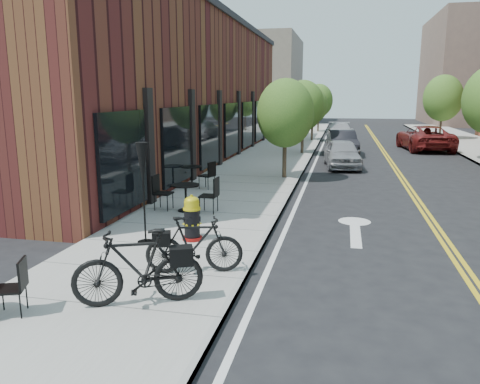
# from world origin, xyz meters

# --- Properties ---
(ground) EXTENTS (120.00, 120.00, 0.00)m
(ground) POSITION_xyz_m (0.00, 0.00, 0.00)
(ground) COLOR black
(ground) RESTS_ON ground
(sidewalk_near) EXTENTS (4.00, 70.00, 0.12)m
(sidewalk_near) POSITION_xyz_m (-2.00, 10.00, 0.06)
(sidewalk_near) COLOR #9E9B93
(sidewalk_near) RESTS_ON ground
(building_near) EXTENTS (5.00, 28.00, 7.00)m
(building_near) POSITION_xyz_m (-6.50, 14.00, 3.50)
(building_near) COLOR #451616
(building_near) RESTS_ON ground
(bg_building_left) EXTENTS (8.00, 14.00, 10.00)m
(bg_building_left) POSITION_xyz_m (-8.00, 48.00, 5.00)
(bg_building_left) COLOR #726656
(bg_building_left) RESTS_ON ground
(bg_building_right) EXTENTS (10.00, 16.00, 12.00)m
(bg_building_right) POSITION_xyz_m (16.00, 50.00, 6.00)
(bg_building_right) COLOR brown
(bg_building_right) RESTS_ON ground
(tree_near_a) EXTENTS (2.20, 2.20, 3.81)m
(tree_near_a) POSITION_xyz_m (-0.60, 9.00, 2.60)
(tree_near_a) COLOR #382B1E
(tree_near_a) RESTS_ON sidewalk_near
(tree_near_b) EXTENTS (2.30, 2.30, 3.98)m
(tree_near_b) POSITION_xyz_m (-0.60, 17.00, 2.71)
(tree_near_b) COLOR #382B1E
(tree_near_b) RESTS_ON sidewalk_near
(tree_near_c) EXTENTS (2.10, 2.10, 3.67)m
(tree_near_c) POSITION_xyz_m (-0.60, 25.00, 2.53)
(tree_near_c) COLOR #382B1E
(tree_near_c) RESTS_ON sidewalk_near
(tree_near_d) EXTENTS (2.40, 2.40, 4.11)m
(tree_near_d) POSITION_xyz_m (-0.60, 33.00, 2.79)
(tree_near_d) COLOR #382B1E
(tree_near_d) RESTS_ON sidewalk_near
(tree_far_c) EXTENTS (2.80, 2.80, 4.62)m
(tree_far_c) POSITION_xyz_m (8.60, 28.00, 3.06)
(tree_far_c) COLOR #382B1E
(tree_far_c) RESTS_ON sidewalk_far
(fire_hydrant) EXTENTS (0.58, 0.58, 1.03)m
(fire_hydrant) POSITION_xyz_m (-1.60, 0.48, 0.61)
(fire_hydrant) COLOR maroon
(fire_hydrant) RESTS_ON sidewalk_near
(bicycle_left) EXTENTS (2.06, 1.31, 1.20)m
(bicycle_left) POSITION_xyz_m (-1.37, -2.84, 0.72)
(bicycle_left) COLOR black
(bicycle_left) RESTS_ON sidewalk_near
(bicycle_right) EXTENTS (1.83, 0.98, 1.06)m
(bicycle_right) POSITION_xyz_m (-0.94, -1.40, 0.65)
(bicycle_right) COLOR black
(bicycle_right) RESTS_ON sidewalk_near
(bistro_set_b) EXTENTS (1.82, 0.81, 0.98)m
(bistro_set_b) POSITION_xyz_m (-2.60, 2.97, 0.61)
(bistro_set_b) COLOR black
(bistro_set_b) RESTS_ON sidewalk_near
(bistro_set_c) EXTENTS (1.79, 1.01, 0.95)m
(bistro_set_c) POSITION_xyz_m (-3.54, 6.36, 0.60)
(bistro_set_c) COLOR black
(bistro_set_c) RESTS_ON sidewalk_near
(patio_umbrella) EXTENTS (0.36, 0.36, 2.21)m
(patio_umbrella) POSITION_xyz_m (-2.52, 0.03, 1.70)
(patio_umbrella) COLOR black
(patio_umbrella) RESTS_ON sidewalk_near
(parked_car_a) EXTENTS (1.95, 3.94, 1.29)m
(parked_car_a) POSITION_xyz_m (1.60, 12.84, 0.65)
(parked_car_a) COLOR gray
(parked_car_a) RESTS_ON ground
(parked_car_b) EXTENTS (1.94, 4.21, 1.34)m
(parked_car_b) POSITION_xyz_m (1.56, 17.89, 0.67)
(parked_car_b) COLOR black
(parked_car_b) RESTS_ON ground
(parked_car_c) EXTENTS (2.05, 4.66, 1.33)m
(parked_car_c) POSITION_xyz_m (1.35, 25.43, 0.66)
(parked_car_c) COLOR #B0AFB4
(parked_car_c) RESTS_ON ground
(parked_car_far) EXTENTS (3.08, 5.64, 1.50)m
(parked_car_far) POSITION_xyz_m (6.42, 20.97, 0.75)
(parked_car_far) COLOR maroon
(parked_car_far) RESTS_ON ground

